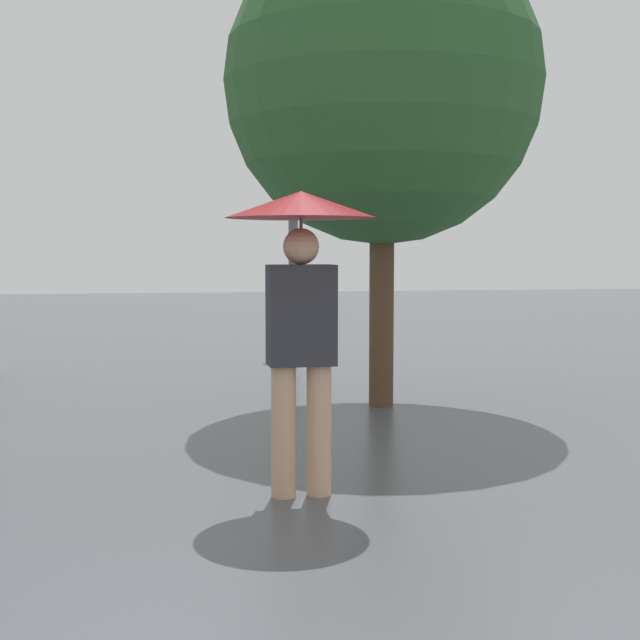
% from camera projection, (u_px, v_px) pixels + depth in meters
% --- Properties ---
extents(pedestrian, '(0.91, 0.91, 1.85)m').
position_uv_depth(pedestrian, '(301.00, 269.00, 5.34)').
color(pedestrian, tan).
rests_on(pedestrian, ground_plane).
extents(tree, '(3.00, 3.00, 4.55)m').
position_uv_depth(tree, '(383.00, 86.00, 8.36)').
color(tree, brown).
rests_on(tree, ground_plane).
extents(street_lamp, '(0.34, 0.34, 3.88)m').
position_uv_depth(street_lamp, '(293.00, 186.00, 13.37)').
color(street_lamp, '#515456').
rests_on(street_lamp, ground_plane).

